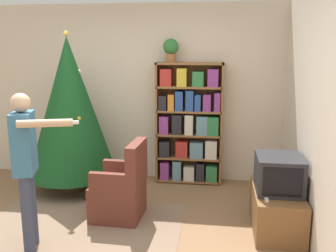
{
  "coord_description": "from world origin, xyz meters",
  "views": [
    {
      "loc": [
        1.16,
        -3.38,
        1.96
      ],
      "look_at": [
        0.55,
        0.94,
        1.05
      ],
      "focal_mm": 40.0,
      "sensor_mm": 36.0,
      "label": 1
    }
  ],
  "objects_px": {
    "television": "(279,173)",
    "christmas_tree": "(70,107)",
    "bookshelf": "(190,125)",
    "standing_person": "(26,160)",
    "armchair": "(122,191)",
    "potted_plant": "(171,49)"
  },
  "relations": [
    {
      "from": "television",
      "to": "potted_plant",
      "type": "bearing_deg",
      "value": 134.39
    },
    {
      "from": "bookshelf",
      "to": "potted_plant",
      "type": "distance_m",
      "value": 1.13
    },
    {
      "from": "armchair",
      "to": "potted_plant",
      "type": "height_order",
      "value": "potted_plant"
    },
    {
      "from": "christmas_tree",
      "to": "bookshelf",
      "type": "bearing_deg",
      "value": 17.17
    },
    {
      "from": "television",
      "to": "armchair",
      "type": "distance_m",
      "value": 1.79
    },
    {
      "from": "armchair",
      "to": "bookshelf",
      "type": "bearing_deg",
      "value": 154.44
    },
    {
      "from": "christmas_tree",
      "to": "potted_plant",
      "type": "relative_size",
      "value": 6.65
    },
    {
      "from": "bookshelf",
      "to": "standing_person",
      "type": "relative_size",
      "value": 1.13
    },
    {
      "from": "standing_person",
      "to": "bookshelf",
      "type": "bearing_deg",
      "value": 129.88
    },
    {
      "from": "television",
      "to": "christmas_tree",
      "type": "xyz_separation_m",
      "value": [
        -2.67,
        0.88,
        0.52
      ]
    },
    {
      "from": "bookshelf",
      "to": "potted_plant",
      "type": "relative_size",
      "value": 5.36
    },
    {
      "from": "standing_person",
      "to": "potted_plant",
      "type": "relative_size",
      "value": 4.73
    },
    {
      "from": "standing_person",
      "to": "potted_plant",
      "type": "xyz_separation_m",
      "value": [
        1.11,
        2.12,
        1.03
      ]
    },
    {
      "from": "armchair",
      "to": "christmas_tree",
      "type": "bearing_deg",
      "value": -129.51
    },
    {
      "from": "bookshelf",
      "to": "television",
      "type": "height_order",
      "value": "bookshelf"
    },
    {
      "from": "television",
      "to": "potted_plant",
      "type": "distance_m",
      "value": 2.33
    },
    {
      "from": "standing_person",
      "to": "christmas_tree",
      "type": "bearing_deg",
      "value": 170.72
    },
    {
      "from": "television",
      "to": "christmas_tree",
      "type": "relative_size",
      "value": 0.25
    },
    {
      "from": "bookshelf",
      "to": "christmas_tree",
      "type": "height_order",
      "value": "christmas_tree"
    },
    {
      "from": "christmas_tree",
      "to": "armchair",
      "type": "height_order",
      "value": "christmas_tree"
    },
    {
      "from": "television",
      "to": "bookshelf",
      "type": "bearing_deg",
      "value": 128.06
    },
    {
      "from": "television",
      "to": "standing_person",
      "type": "xyz_separation_m",
      "value": [
        -2.46,
        -0.74,
        0.27
      ]
    }
  ]
}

